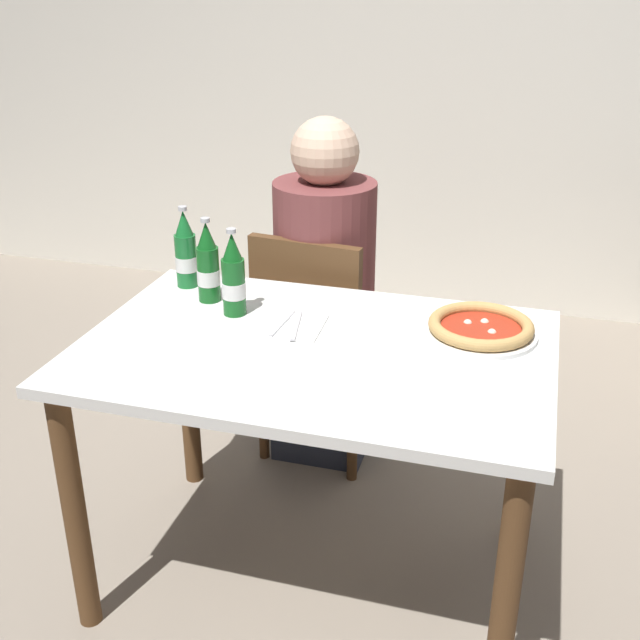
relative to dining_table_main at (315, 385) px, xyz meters
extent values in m
plane|color=gray|center=(0.00, 0.00, -0.64)|extent=(8.00, 8.00, 0.00)
cube|color=silver|center=(0.00, 2.20, 0.66)|extent=(7.00, 0.10, 2.60)
cube|color=silver|center=(0.00, 0.00, 0.10)|extent=(1.20, 0.80, 0.03)
cylinder|color=brown|center=(-0.54, -0.34, -0.28)|extent=(0.06, 0.06, 0.72)
cylinder|color=brown|center=(0.54, -0.34, -0.28)|extent=(0.06, 0.06, 0.72)
cylinder|color=brown|center=(-0.54, 0.34, -0.28)|extent=(0.06, 0.06, 0.72)
cylinder|color=brown|center=(0.54, 0.34, -0.28)|extent=(0.06, 0.06, 0.72)
cube|color=brown|center=(-0.16, 0.68, -0.21)|extent=(0.45, 0.45, 0.04)
cube|color=brown|center=(-0.18, 0.50, 0.01)|extent=(0.38, 0.08, 0.40)
cylinder|color=brown|center=(0.03, 0.83, -0.43)|extent=(0.04, 0.04, 0.41)
cylinder|color=brown|center=(-0.31, 0.87, -0.43)|extent=(0.04, 0.04, 0.41)
cylinder|color=brown|center=(-0.01, 0.49, -0.43)|extent=(0.04, 0.04, 0.41)
cylinder|color=brown|center=(-0.35, 0.53, -0.43)|extent=(0.04, 0.04, 0.41)
cube|color=#2D3342|center=(-0.16, 0.66, -0.41)|extent=(0.32, 0.28, 0.45)
cylinder|color=brown|center=(-0.16, 0.66, 0.09)|extent=(0.34, 0.34, 0.55)
sphere|color=beige|center=(-0.16, 0.66, 0.46)|extent=(0.22, 0.22, 0.22)
cylinder|color=white|center=(0.40, 0.18, 0.12)|extent=(0.30, 0.30, 0.01)
cylinder|color=#AD2D19|center=(0.40, 0.18, 0.13)|extent=(0.21, 0.21, 0.01)
torus|color=tan|center=(0.40, 0.18, 0.14)|extent=(0.27, 0.27, 0.03)
sphere|color=silver|center=(0.36, 0.20, 0.13)|extent=(0.02, 0.02, 0.02)
sphere|color=silver|center=(0.43, 0.16, 0.13)|extent=(0.02, 0.02, 0.02)
sphere|color=silver|center=(0.41, 0.22, 0.13)|extent=(0.02, 0.02, 0.02)
cylinder|color=#14591E|center=(-0.38, 0.20, 0.19)|extent=(0.06, 0.06, 0.16)
cone|color=#14591E|center=(-0.38, 0.20, 0.31)|extent=(0.05, 0.05, 0.07)
cylinder|color=#B7B7BC|center=(-0.38, 0.20, 0.36)|extent=(0.03, 0.03, 0.01)
cylinder|color=white|center=(-0.38, 0.20, 0.19)|extent=(0.07, 0.07, 0.04)
cylinder|color=#14591E|center=(-0.27, 0.13, 0.19)|extent=(0.06, 0.06, 0.16)
cone|color=#14591E|center=(-0.27, 0.13, 0.31)|extent=(0.05, 0.05, 0.07)
cylinder|color=#B7B7BC|center=(-0.27, 0.13, 0.36)|extent=(0.03, 0.03, 0.01)
cylinder|color=white|center=(-0.27, 0.13, 0.19)|extent=(0.07, 0.07, 0.04)
cylinder|color=#196B2D|center=(-0.49, 0.29, 0.19)|extent=(0.06, 0.06, 0.16)
cone|color=#196B2D|center=(-0.49, 0.29, 0.31)|extent=(0.05, 0.05, 0.07)
cylinder|color=#B7B7BC|center=(-0.49, 0.29, 0.36)|extent=(0.03, 0.03, 0.01)
cylinder|color=white|center=(-0.49, 0.29, 0.19)|extent=(0.07, 0.07, 0.04)
cube|color=white|center=(-0.10, 0.09, 0.12)|extent=(0.19, 0.19, 0.00)
cube|color=silver|center=(-0.08, 0.09, 0.12)|extent=(0.05, 0.19, 0.00)
cube|color=silver|center=(-0.12, 0.09, 0.12)|extent=(0.02, 0.17, 0.00)
camera|label=1|loc=(0.52, -1.73, 1.00)|focal=44.20mm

